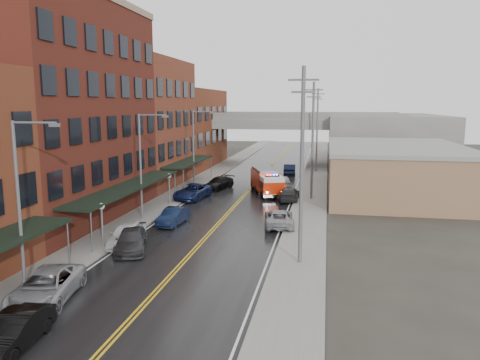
{
  "coord_description": "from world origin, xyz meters",
  "views": [
    {
      "loc": [
        8.65,
        -12.94,
        9.82
      ],
      "look_at": [
        0.99,
        28.13,
        3.0
      ],
      "focal_mm": 35.0,
      "sensor_mm": 36.0,
      "label": 1
    }
  ],
  "objects": [
    {
      "name": "parked_car_right_2",
      "position": [
        3.6,
        42.06,
        0.7
      ],
      "size": [
        2.53,
        4.38,
        1.4
      ],
      "primitive_type": "imported",
      "rotation": [
        0.0,
        0.0,
        3.36
      ],
      "color": "#B3B3B3",
      "rests_on": "ground"
    },
    {
      "name": "parked_car_left_4",
      "position": [
        -5.0,
        16.8,
        0.8
      ],
      "size": [
        2.41,
        4.86,
        1.59
      ],
      "primitive_type": "imported",
      "rotation": [
        0.0,
        0.0,
        0.12
      ],
      "color": "white",
      "rests_on": "ground"
    },
    {
      "name": "overpass",
      "position": [
        0.0,
        62.0,
        5.99
      ],
      "size": [
        40.0,
        10.0,
        7.5
      ],
      "color": "slate",
      "rests_on": "ground"
    },
    {
      "name": "street_lamp_0",
      "position": [
        -6.55,
        8.0,
        5.19
      ],
      "size": [
        2.64,
        0.22,
        9.0
      ],
      "color": "#59595B",
      "rests_on": "ground"
    },
    {
      "name": "awning_2",
      "position": [
        -7.49,
        40.5,
        2.99
      ],
      "size": [
        2.6,
        13.0,
        3.09
      ],
      "color": "black",
      "rests_on": "ground"
    },
    {
      "name": "parked_car_right_3",
      "position": [
        3.6,
        52.2,
        0.74
      ],
      "size": [
        1.81,
        4.58,
        1.49
      ],
      "primitive_type": "imported",
      "rotation": [
        0.0,
        0.0,
        3.19
      ],
      "color": "black",
      "rests_on": "ground"
    },
    {
      "name": "fire_truck",
      "position": [
        2.29,
        37.33,
        1.46
      ],
      "size": [
        4.79,
        7.73,
        2.69
      ],
      "rotation": [
        0.0,
        0.0,
        0.34
      ],
      "color": "red",
      "rests_on": "ground"
    },
    {
      "name": "brick_building_b",
      "position": [
        -13.3,
        23.0,
        9.0
      ],
      "size": [
        9.0,
        20.0,
        18.0
      ],
      "primitive_type": "cube",
      "color": "#4D1814",
      "rests_on": "ground"
    },
    {
      "name": "parked_car_left_2",
      "position": [
        -5.0,
        7.15,
        0.77
      ],
      "size": [
        3.5,
        5.88,
        1.53
      ],
      "primitive_type": "imported",
      "rotation": [
        0.0,
        0.0,
        0.18
      ],
      "color": "gray",
      "rests_on": "ground"
    },
    {
      "name": "utility_pole_2",
      "position": [
        7.2,
        55.0,
        6.31
      ],
      "size": [
        1.8,
        0.24,
        12.0
      ],
      "color": "#59595B",
      "rests_on": "ground"
    },
    {
      "name": "globe_lamp_1",
      "position": [
        -6.4,
        16.0,
        2.31
      ],
      "size": [
        0.44,
        0.44,
        3.12
      ],
      "color": "#59595B",
      "rests_on": "ground"
    },
    {
      "name": "sidewalk_right",
      "position": [
        7.3,
        30.0,
        0.07
      ],
      "size": [
        3.0,
        160.0,
        0.15
      ],
      "primitive_type": "cube",
      "color": "slate",
      "rests_on": "ground"
    },
    {
      "name": "utility_pole_0",
      "position": [
        7.2,
        15.0,
        6.31
      ],
      "size": [
        1.8,
        0.24,
        12.0
      ],
      "color": "#59595B",
      "rests_on": "ground"
    },
    {
      "name": "parked_car_left_7",
      "position": [
        -3.6,
        39.2,
        0.71
      ],
      "size": [
        3.3,
        5.24,
        1.41
      ],
      "primitive_type": "imported",
      "rotation": [
        0.0,
        0.0,
        -0.29
      ],
      "color": "black",
      "rests_on": "ground"
    },
    {
      "name": "curb_left",
      "position": [
        -5.65,
        30.0,
        0.07
      ],
      "size": [
        0.3,
        160.0,
        0.15
      ],
      "primitive_type": "cube",
      "color": "gray",
      "rests_on": "ground"
    },
    {
      "name": "sidewalk_left",
      "position": [
        -7.3,
        30.0,
        0.07
      ],
      "size": [
        3.0,
        160.0,
        0.15
      ],
      "primitive_type": "cube",
      "color": "slate",
      "rests_on": "ground"
    },
    {
      "name": "curb_right",
      "position": [
        5.65,
        30.0,
        0.07
      ],
      "size": [
        0.3,
        160.0,
        0.15
      ],
      "primitive_type": "cube",
      "color": "gray",
      "rests_on": "ground"
    },
    {
      "name": "parked_car_left_5",
      "position": [
        -3.6,
        22.8,
        0.69
      ],
      "size": [
        1.79,
        4.3,
        1.38
      ],
      "primitive_type": "imported",
      "rotation": [
        0.0,
        0.0,
        -0.08
      ],
      "color": "#0E1933",
      "rests_on": "ground"
    },
    {
      "name": "parked_car_right_0",
      "position": [
        5.0,
        23.8,
        0.69
      ],
      "size": [
        2.89,
        5.19,
        1.37
      ],
      "primitive_type": "imported",
      "rotation": [
        0.0,
        0.0,
        3.27
      ],
      "color": "gray",
      "rests_on": "ground"
    },
    {
      "name": "globe_lamp_2",
      "position": [
        -6.4,
        30.0,
        2.31
      ],
      "size": [
        0.44,
        0.44,
        3.12
      ],
      "color": "#59595B",
      "rests_on": "ground"
    },
    {
      "name": "awning_1",
      "position": [
        -7.49,
        23.0,
        2.99
      ],
      "size": [
        2.6,
        18.0,
        3.09
      ],
      "color": "black",
      "rests_on": "ground"
    },
    {
      "name": "utility_pole_1",
      "position": [
        7.2,
        35.0,
        6.31
      ],
      "size": [
        1.8,
        0.24,
        12.0
      ],
      "color": "#59595B",
      "rests_on": "ground"
    },
    {
      "name": "street_lamp_1",
      "position": [
        -6.55,
        24.0,
        5.19
      ],
      "size": [
        2.64,
        0.22,
        9.0
      ],
      "color": "#59595B",
      "rests_on": "ground"
    },
    {
      "name": "brick_building_c",
      "position": [
        -13.3,
        40.5,
        7.5
      ],
      "size": [
        9.0,
        15.0,
        15.0
      ],
      "primitive_type": "cube",
      "color": "brown",
      "rests_on": "ground"
    },
    {
      "name": "parked_car_left_1",
      "position": [
        -3.6,
        2.78,
        0.71
      ],
      "size": [
        1.86,
        4.4,
        1.41
      ],
      "primitive_type": "imported",
      "rotation": [
        0.0,
        0.0,
        0.09
      ],
      "color": "black",
      "rests_on": "ground"
    },
    {
      "name": "road",
      "position": [
        0.0,
        30.0,
        0.01
      ],
      "size": [
        11.0,
        160.0,
        0.02
      ],
      "primitive_type": "cube",
      "color": "black",
      "rests_on": "ground"
    },
    {
      "name": "street_lamp_2",
      "position": [
        -6.55,
        40.0,
        5.19
      ],
      "size": [
        2.64,
        0.22,
        9.0
      ],
      "color": "#59595B",
      "rests_on": "ground"
    },
    {
      "name": "parked_car_left_3",
      "position": [
        -4.16,
        15.7,
        0.71
      ],
      "size": [
        3.41,
        5.26,
        1.42
      ],
      "primitive_type": "imported",
      "rotation": [
        0.0,
        0.0,
        0.32
      ],
      "color": "#2B2B2E",
      "rests_on": "ground"
    },
    {
      "name": "brick_building_far",
      "position": [
        -13.3,
        58.0,
        6.0
      ],
      "size": [
        9.0,
        20.0,
        12.0
      ],
      "primitive_type": "cube",
      "color": "#622C19",
      "rests_on": "ground"
    },
    {
      "name": "right_far_block",
      "position": [
        18.0,
        70.0,
        4.0
      ],
      "size": [
        18.0,
        30.0,
        8.0
      ],
      "primitive_type": "cube",
      "color": "slate",
      "rests_on": "ground"
    },
    {
      "name": "parked_car_right_1",
      "position": [
        5.0,
        34.2,
        0.69
      ],
      "size": [
        1.96,
        4.75,
        1.38
      ],
      "primitive_type": "imported",
      "rotation": [
        0.0,
        0.0,
        3.14
      ],
      "color": "black",
      "rests_on": "ground"
    },
    {
      "name": "parked_car_left_6",
      "position": [
        -4.99,
        33.2,
        0.77
      ],
      "size": [
        3.18,
        5.83,
        1.55
      ],
      "primitive_type": "imported",
      "rotation": [
        0.0,
        0.0,
        -0.11
      ],
      "color": "#121C45",
      "rests_on": "ground"
    },
    {
      "name": "tan_building",
      "position": [
        16.0,
        40.0,
        2.5
      ],
      "size": [
        14.0,
        22.0,
        5.0
      ],
      "primitive_type": "cube",
      "color": "#906B4D",
      "rests_on": "ground"
    }
  ]
}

